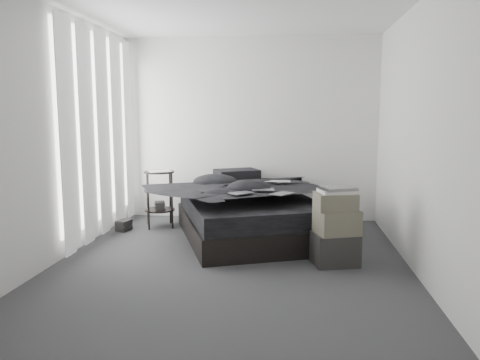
# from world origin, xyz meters

# --- Properties ---
(floor) EXTENTS (3.60, 4.20, 0.01)m
(floor) POSITION_xyz_m (0.00, 0.00, 0.00)
(floor) COLOR #363739
(floor) RESTS_ON ground
(ceiling) EXTENTS (3.60, 4.20, 0.01)m
(ceiling) POSITION_xyz_m (0.00, 0.00, 2.60)
(ceiling) COLOR white
(ceiling) RESTS_ON ground
(wall_back) EXTENTS (3.60, 0.01, 2.60)m
(wall_back) POSITION_xyz_m (0.00, 2.10, 1.30)
(wall_back) COLOR silver
(wall_back) RESTS_ON ground
(wall_front) EXTENTS (3.60, 0.01, 2.60)m
(wall_front) POSITION_xyz_m (0.00, -2.10, 1.30)
(wall_front) COLOR silver
(wall_front) RESTS_ON ground
(wall_left) EXTENTS (0.01, 4.20, 2.60)m
(wall_left) POSITION_xyz_m (-1.80, 0.00, 1.30)
(wall_left) COLOR silver
(wall_left) RESTS_ON ground
(wall_right) EXTENTS (0.01, 4.20, 2.60)m
(wall_right) POSITION_xyz_m (1.80, 0.00, 1.30)
(wall_right) COLOR silver
(wall_right) RESTS_ON ground
(window_left) EXTENTS (0.02, 2.00, 2.30)m
(window_left) POSITION_xyz_m (-1.78, 0.90, 1.35)
(window_left) COLOR white
(window_left) RESTS_ON wall_left
(curtain_left) EXTENTS (0.06, 2.12, 2.48)m
(curtain_left) POSITION_xyz_m (-1.73, 0.90, 1.28)
(curtain_left) COLOR white
(curtain_left) RESTS_ON wall_left
(bed) EXTENTS (2.15, 2.44, 0.28)m
(bed) POSITION_xyz_m (0.10, 1.02, 0.14)
(bed) COLOR black
(bed) RESTS_ON floor
(mattress) EXTENTS (2.07, 2.36, 0.22)m
(mattress) POSITION_xyz_m (0.10, 1.02, 0.38)
(mattress) COLOR black
(mattress) RESTS_ON bed
(duvet) EXTENTS (2.01, 2.15, 0.24)m
(duvet) POSITION_xyz_m (0.11, 0.97, 0.61)
(duvet) COLOR black
(duvet) RESTS_ON mattress
(pillow_lower) EXTENTS (0.72, 0.60, 0.14)m
(pillow_lower) POSITION_xyz_m (-0.22, 1.74, 0.56)
(pillow_lower) COLOR black
(pillow_lower) RESTS_ON mattress
(pillow_upper) EXTENTS (0.69, 0.61, 0.13)m
(pillow_upper) POSITION_xyz_m (-0.15, 1.75, 0.69)
(pillow_upper) COLOR black
(pillow_upper) RESTS_ON pillow_lower
(laptop) EXTENTS (0.33, 0.22, 0.03)m
(laptop) POSITION_xyz_m (0.43, 1.20, 0.74)
(laptop) COLOR silver
(laptop) RESTS_ON duvet
(comic_a) EXTENTS (0.30, 0.30, 0.01)m
(comic_a) POSITION_xyz_m (0.06, 0.43, 0.73)
(comic_a) COLOR black
(comic_a) RESTS_ON duvet
(comic_b) EXTENTS (0.28, 0.20, 0.01)m
(comic_b) POSITION_xyz_m (0.28, 0.67, 0.74)
(comic_b) COLOR black
(comic_b) RESTS_ON duvet
(comic_c) EXTENTS (0.28, 0.31, 0.01)m
(comic_c) POSITION_xyz_m (0.50, 0.44, 0.74)
(comic_c) COLOR black
(comic_c) RESTS_ON duvet
(side_stand) EXTENTS (0.52, 0.52, 0.75)m
(side_stand) POSITION_xyz_m (-1.17, 1.44, 0.37)
(side_stand) COLOR black
(side_stand) RESTS_ON floor
(papers) EXTENTS (0.36, 0.33, 0.01)m
(papers) POSITION_xyz_m (-1.16, 1.43, 0.76)
(papers) COLOR white
(papers) RESTS_ON side_stand
(floor_books) EXTENTS (0.18, 0.23, 0.14)m
(floor_books) POSITION_xyz_m (-1.58, 1.16, 0.07)
(floor_books) COLOR black
(floor_books) RESTS_ON floor
(box_lower) EXTENTS (0.51, 0.44, 0.32)m
(box_lower) POSITION_xyz_m (1.06, 0.07, 0.16)
(box_lower) COLOR #242424
(box_lower) RESTS_ON floor
(box_mid) EXTENTS (0.49, 0.44, 0.25)m
(box_mid) POSITION_xyz_m (1.07, 0.06, 0.45)
(box_mid) COLOR #5F5A4B
(box_mid) RESTS_ON box_lower
(box_upper) EXTENTS (0.45, 0.39, 0.17)m
(box_upper) POSITION_xyz_m (1.05, 0.07, 0.65)
(box_upper) COLOR #5F5A4B
(box_upper) RESTS_ON box_mid
(art_book_white) EXTENTS (0.39, 0.34, 0.03)m
(art_book_white) POSITION_xyz_m (1.06, 0.07, 0.76)
(art_book_white) COLOR silver
(art_book_white) RESTS_ON box_upper
(art_book_snake) EXTENTS (0.39, 0.36, 0.03)m
(art_book_snake) POSITION_xyz_m (1.07, 0.06, 0.79)
(art_book_snake) COLOR silver
(art_book_snake) RESTS_ON art_book_white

